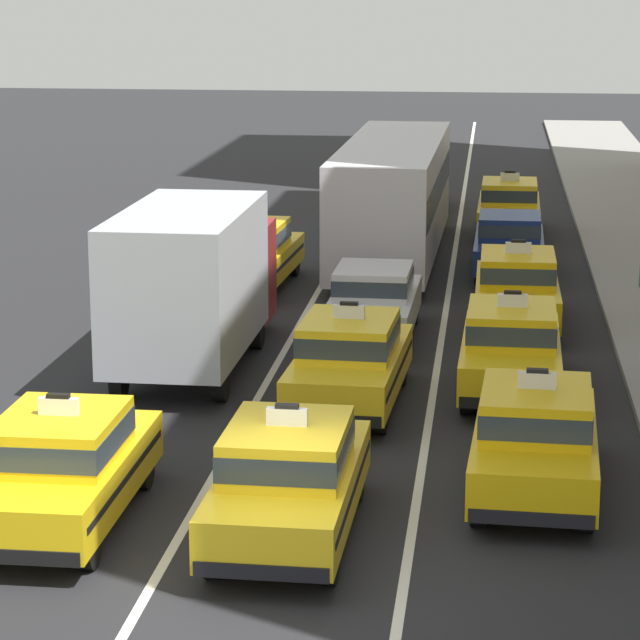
# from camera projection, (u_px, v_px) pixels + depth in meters

# --- Properties ---
(ground_plane) EXTENTS (160.00, 160.00, 0.00)m
(ground_plane) POSITION_uv_depth(u_px,v_px,m) (281.00, 577.00, 18.78)
(ground_plane) COLOR #232326
(lane_stripe_left_center) EXTENTS (0.14, 80.00, 0.01)m
(lane_stripe_left_center) POSITION_uv_depth(u_px,v_px,m) (330.00, 270.00, 38.28)
(lane_stripe_left_center) COLOR silver
(lane_stripe_left_center) RESTS_ON ground
(lane_stripe_center_right) EXTENTS (0.14, 80.00, 0.01)m
(lane_stripe_center_right) POSITION_uv_depth(u_px,v_px,m) (452.00, 273.00, 37.91)
(lane_stripe_center_right) COLOR silver
(lane_stripe_center_right) RESTS_ON ground
(taxi_left_nearest) EXTENTS (1.82, 4.56, 1.96)m
(taxi_left_nearest) POSITION_uv_depth(u_px,v_px,m) (63.00, 466.00, 20.37)
(taxi_left_nearest) COLOR black
(taxi_left_nearest) RESTS_ON ground
(box_truck_left_second) EXTENTS (2.34, 6.98, 3.27)m
(box_truck_left_second) POSITION_uv_depth(u_px,v_px,m) (195.00, 278.00, 28.50)
(box_truck_left_second) COLOR black
(box_truck_left_second) RESTS_ON ground
(taxi_left_third) EXTENTS (2.02, 4.64, 1.96)m
(taxi_left_third) POSITION_uv_depth(u_px,v_px,m) (252.00, 253.00, 35.98)
(taxi_left_third) COLOR black
(taxi_left_third) RESTS_ON ground
(taxi_center_nearest) EXTENTS (1.89, 4.59, 1.96)m
(taxi_center_nearest) POSITION_uv_depth(u_px,v_px,m) (289.00, 477.00, 19.90)
(taxi_center_nearest) COLOR black
(taxi_center_nearest) RESTS_ON ground
(taxi_center_second) EXTENTS (2.01, 4.63, 1.96)m
(taxi_center_second) POSITION_uv_depth(u_px,v_px,m) (350.00, 359.00, 25.99)
(taxi_center_second) COLOR black
(taxi_center_second) RESTS_ON ground
(sedan_center_third) EXTENTS (1.83, 4.33, 1.58)m
(sedan_center_third) POSITION_uv_depth(u_px,v_px,m) (374.00, 300.00, 30.86)
(sedan_center_third) COLOR black
(sedan_center_third) RESTS_ON ground
(bus_center_fourth) EXTENTS (2.70, 11.24, 3.22)m
(bus_center_fourth) POSITION_uv_depth(u_px,v_px,m) (393.00, 193.00, 39.34)
(bus_center_fourth) COLOR black
(bus_center_fourth) RESTS_ON ground
(taxi_center_fifth) EXTENTS (1.95, 4.61, 1.96)m
(taxi_center_fifth) POSITION_uv_depth(u_px,v_px,m) (411.00, 184.00, 47.73)
(taxi_center_fifth) COLOR black
(taxi_center_fifth) RESTS_ON ground
(taxi_right_nearest) EXTENTS (1.99, 4.63, 1.96)m
(taxi_right_nearest) POSITION_uv_depth(u_px,v_px,m) (535.00, 437.00, 21.64)
(taxi_right_nearest) COLOR black
(taxi_right_nearest) RESTS_ON ground
(taxi_right_second) EXTENTS (1.90, 4.59, 1.96)m
(taxi_right_second) POSITION_uv_depth(u_px,v_px,m) (511.00, 347.00, 26.89)
(taxi_right_second) COLOR black
(taxi_right_second) RESTS_ON ground
(taxi_right_third) EXTENTS (1.82, 4.56, 1.96)m
(taxi_right_third) POSITION_uv_depth(u_px,v_px,m) (517.00, 287.00, 32.00)
(taxi_right_third) COLOR black
(taxi_right_third) RESTS_ON ground
(sedan_right_fourth) EXTENTS (1.82, 4.32, 1.58)m
(sedan_right_fourth) POSITION_uv_depth(u_px,v_px,m) (509.00, 242.00, 37.53)
(sedan_right_fourth) COLOR black
(sedan_right_fourth) RESTS_ON ground
(taxi_right_fifth) EXTENTS (1.88, 4.58, 1.96)m
(taxi_right_fifth) POSITION_uv_depth(u_px,v_px,m) (509.00, 207.00, 43.08)
(taxi_right_fifth) COLOR black
(taxi_right_fifth) RESTS_ON ground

